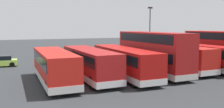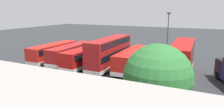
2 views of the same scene
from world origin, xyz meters
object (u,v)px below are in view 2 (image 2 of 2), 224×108
lamp_post_tall (168,31)px  bus_single_deck_sixth (71,53)px  bus_single_deck_fifth (88,55)px  bus_double_decker_fourth (110,52)px  bus_single_deck_third (133,59)px  bus_single_deck_seventh (53,52)px  car_hatchback_silver (71,45)px  bus_single_deck_second (153,62)px  waste_bin_yellow (93,49)px  bus_double_decker_near_end (182,58)px

lamp_post_tall → bus_single_deck_sixth: bearing=39.7°
bus_single_deck_fifth → bus_double_decker_fourth: bearing=-172.8°
bus_single_deck_third → bus_single_deck_sixth: size_ratio=0.97×
bus_single_deck_third → bus_double_decker_fourth: size_ratio=0.90×
bus_double_decker_fourth → lamp_post_tall: lamp_post_tall is taller
bus_single_deck_seventh → car_hatchback_silver: (5.09, -11.84, -0.92)m
bus_single_deck_fifth → bus_single_deck_second: bearing=-179.6°
lamp_post_tall → bus_single_deck_seventh: bearing=34.6°
bus_single_deck_sixth → waste_bin_yellow: bus_single_deck_sixth is taller
bus_single_deck_third → bus_double_decker_fourth: (3.64, 0.32, 0.83)m
bus_single_deck_sixth → lamp_post_tall: (-13.77, -11.45, 3.21)m
bus_single_deck_sixth → bus_single_deck_fifth: bearing=175.2°
bus_single_deck_third → lamp_post_tall: size_ratio=1.25×
bus_double_decker_near_end → bus_single_deck_sixth: 17.94m
bus_single_deck_seventh → waste_bin_yellow: size_ratio=10.91×
car_hatchback_silver → waste_bin_yellow: bearing=165.3°
bus_double_decker_fourth → bus_single_deck_seventh: bus_double_decker_fourth is taller
bus_single_deck_seventh → bus_single_deck_sixth: bearing=-172.4°
bus_double_decker_near_end → car_hatchback_silver: bearing=-22.5°
waste_bin_yellow → bus_single_deck_seventh: bearing=78.4°
bus_double_decker_near_end → car_hatchback_silver: bus_double_decker_near_end is taller
bus_double_decker_fourth → waste_bin_yellow: 12.91m
bus_single_deck_second → waste_bin_yellow: bearing=-32.0°
waste_bin_yellow → bus_single_deck_third: bearing=143.8°
bus_double_decker_near_end → lamp_post_tall: size_ratio=1.39×
bus_single_deck_fifth → bus_single_deck_sixth: (3.58, -0.30, -0.00)m
bus_single_deck_second → lamp_post_tall: lamp_post_tall is taller
bus_single_deck_second → bus_single_deck_sixth: size_ratio=0.96×
bus_single_deck_fifth → waste_bin_yellow: 11.08m
bus_double_decker_near_end → bus_double_decker_fourth: size_ratio=1.01×
bus_single_deck_fifth → bus_double_decker_near_end: bearing=-177.2°
bus_single_deck_sixth → car_hatchback_silver: bearing=-53.0°
bus_double_decker_near_end → bus_single_deck_fifth: bus_double_decker_near_end is taller
bus_single_deck_seventh → lamp_post_tall: (-17.26, -11.91, 3.21)m
bus_double_decker_near_end → bus_single_deck_fifth: (14.34, 0.70, -0.83)m
bus_single_deck_second → waste_bin_yellow: size_ratio=10.82×
bus_single_deck_seventh → lamp_post_tall: size_ratio=1.25×
bus_single_deck_fifth → car_hatchback_silver: bearing=-43.8°
bus_double_decker_fourth → bus_double_decker_near_end: bearing=-178.7°
bus_double_decker_fourth → lamp_post_tall: (-6.52, -11.28, 2.38)m
bus_single_deck_fifth → car_hatchback_silver: (12.17, -11.67, -0.92)m
lamp_post_tall → waste_bin_yellow: (15.21, 1.94, -4.36)m
bus_single_deck_third → waste_bin_yellow: 15.32m
bus_double_decker_near_end → bus_double_decker_fourth: 10.67m
bus_single_deck_second → bus_double_decker_fourth: (6.89, -0.39, 0.83)m
bus_single_deck_third → waste_bin_yellow: size_ratio=10.91×
car_hatchback_silver → bus_single_deck_sixth: bearing=127.0°
bus_double_decker_fourth → car_hatchback_silver: size_ratio=2.66×
bus_single_deck_third → bus_single_deck_seventh: bearing=3.8°
bus_single_deck_second → bus_single_deck_sixth: 14.14m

